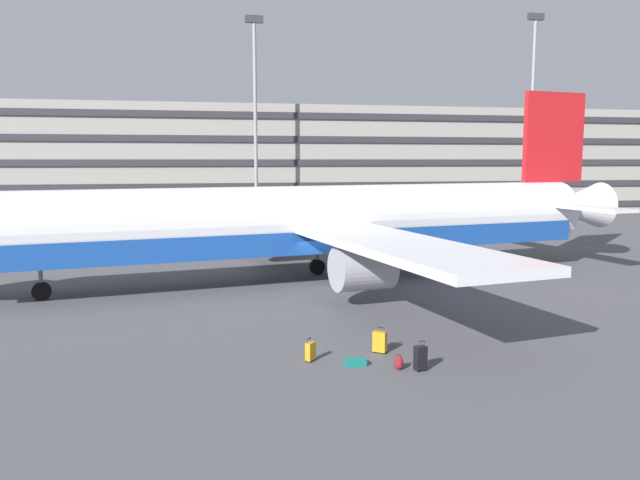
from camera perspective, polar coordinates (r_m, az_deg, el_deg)
ground_plane at (r=33.50m, az=0.13°, el=-4.36°), size 600.00×600.00×0.00m
terminal_structure at (r=76.88m, az=-6.70°, el=7.05°), size 138.27×14.56×12.89m
airliner at (r=35.03m, az=-0.85°, el=1.53°), size 41.83×34.03×11.08m
light_mast_left at (r=64.99m, az=-5.92°, el=12.06°), size 1.80×0.50×20.98m
light_mast_center_left at (r=74.71m, az=18.76°, el=11.73°), size 1.80×0.50×22.56m
suitcase_laid_flat at (r=21.23m, az=3.22°, el=-11.04°), size 0.72×0.47×0.22m
suitcase_orange at (r=22.51m, az=5.47°, el=-9.19°), size 0.53×0.49×0.91m
suitcase_scuffed at (r=20.86m, az=9.14°, el=-10.54°), size 0.43×0.34×1.02m
suitcase_teal at (r=21.55m, az=-0.87°, el=-10.08°), size 0.41×0.42×0.80m
backpack_silver at (r=20.88m, az=7.18°, el=-11.06°), size 0.34×0.29×0.53m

